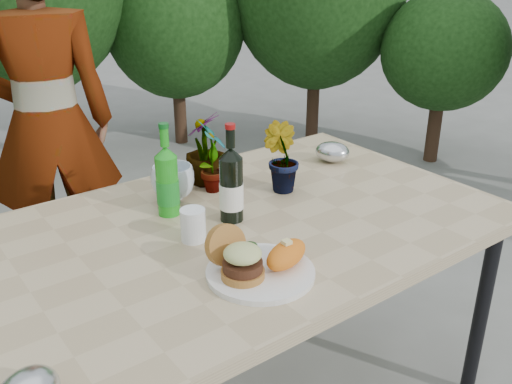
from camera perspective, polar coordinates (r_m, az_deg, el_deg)
patio_table at (r=1.76m, az=-1.56°, el=-4.74°), size 1.60×1.00×0.75m
shrub_hedge at (r=3.15m, az=-22.75°, el=15.63°), size 6.84×5.10×2.29m
dinner_plate at (r=1.47m, az=0.45°, el=-8.04°), size 0.28×0.28×0.01m
burger_stack at (r=1.43m, az=-1.78°, el=-6.61°), size 0.11×0.16×0.11m
sweet_potato at (r=1.47m, az=3.05°, el=-6.25°), size 0.17×0.12×0.06m
grilled_veg at (r=1.53m, az=-1.14°, el=-5.72°), size 0.08×0.05×0.03m
wine_bottle at (r=1.70m, az=-2.49°, el=0.62°), size 0.07×0.07×0.30m
sparkling_water at (r=1.76m, az=-8.86°, el=1.00°), size 0.07×0.07×0.29m
plastic_cup at (r=1.62m, az=-6.31°, el=-3.29°), size 0.07×0.07×0.09m
seedling_left at (r=1.90m, az=-4.41°, el=3.57°), size 0.15×0.16×0.25m
seedling_mid at (r=1.91m, az=2.49°, el=3.45°), size 0.13×0.15×0.23m
seedling_right at (r=1.97m, az=-5.13°, el=4.33°), size 0.20×0.20×0.25m
blue_bowl at (r=1.89m, az=-8.31°, el=1.00°), size 0.14×0.14×0.11m
foil_packet_right at (r=2.21m, az=7.65°, el=4.00°), size 0.16×0.17×0.08m
person at (r=2.61m, az=-20.12°, el=6.21°), size 0.66×0.51×1.61m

